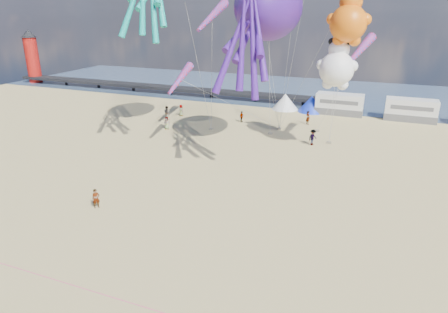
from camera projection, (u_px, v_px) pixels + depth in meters
ground at (166, 250)px, 25.65m from camera, size 120.00×120.00×0.00m
water at (315, 92)px, 73.45m from camera, size 120.00×120.00×0.00m
pier at (152, 87)px, 73.30m from camera, size 60.00×3.00×0.50m
lighthouse at (33, 60)px, 81.82m from camera, size 2.60×2.60×9.00m
motorhome_0 at (339, 104)px, 57.80m from camera, size 6.60×2.50×3.00m
motorhome_1 at (411, 110)px, 54.49m from camera, size 6.60×2.50×3.00m
tent_white at (285, 102)px, 60.69m from camera, size 4.00×4.00×2.40m
tent_blue at (312, 104)px, 59.30m from camera, size 4.00×4.00×2.40m
rope_line at (120, 300)px, 21.30m from camera, size 34.00×0.03×0.03m
standing_person at (96, 199)px, 30.86m from camera, size 0.66×0.66×1.55m
beachgoer_0 at (181, 110)px, 57.23m from camera, size 0.70×0.62×1.60m
beachgoer_2 at (313, 137)px, 44.93m from camera, size 1.05×1.12×1.83m
beachgoer_3 at (242, 117)px, 54.08m from camera, size 0.79×1.08×1.49m
beachgoer_5 at (308, 118)px, 52.90m from camera, size 1.63×1.56×1.85m
beachgoer_6 at (167, 123)px, 50.88m from camera, size 0.68×0.58×1.59m
beachgoer_7 at (167, 113)px, 55.39m from camera, size 1.05×0.86×1.85m
sandbag_a at (211, 129)px, 50.75m from camera, size 0.50×0.35×0.22m
sandbag_b at (270, 134)px, 49.00m from camera, size 0.50×0.35×0.22m
sandbag_c at (329, 143)px, 45.71m from camera, size 0.50×0.35×0.22m
sandbag_d at (317, 131)px, 50.13m from camera, size 0.50×0.35×0.22m
sandbag_e at (279, 129)px, 51.01m from camera, size 0.50×0.35×0.22m
kite_octopus_purple at (269, 7)px, 37.54m from camera, size 6.25×11.76×12.82m
kite_panda at (337, 69)px, 39.56m from camera, size 5.05×4.88×5.89m
kite_teddy_orange at (348, 24)px, 37.71m from camera, size 5.39×5.25×6.00m
windsock_left at (212, 16)px, 44.31m from camera, size 1.12×7.90×7.90m
windsock_mid at (360, 50)px, 40.09m from camera, size 2.89×5.59×5.59m
windsock_right at (180, 79)px, 42.49m from camera, size 1.25×5.09×5.04m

